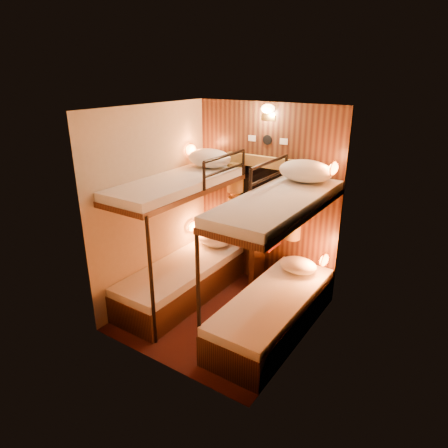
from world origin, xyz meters
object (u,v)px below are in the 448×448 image
Objects in this scene: bunk_right at (274,286)px; table at (257,257)px; bunk_left at (182,257)px; bottle_right at (264,234)px; bottle_left at (255,234)px.

bunk_right is 1.02m from table.
table is (0.65, 0.78, -0.14)m from bunk_left.
bunk_right reaches higher than bottle_right.
bunk_right reaches higher than bottle_left.
bunk_left is 2.90× the size of table.
table is at bearing 129.67° from bunk_right.
bottle_right is at bearing 125.21° from bunk_right.
bottle_left is at bearing -144.68° from table.
bunk_right is 7.90× the size of bottle_right.
bottle_right is (0.72, 0.82, 0.20)m from bunk_left.
table is at bearing -152.45° from bottle_right.
bottle_right is at bearing 30.17° from bottle_left.
table is 0.35m from bottle_right.
bottle_right is at bearing 27.55° from table.
bunk_right is 7.77× the size of bottle_left.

